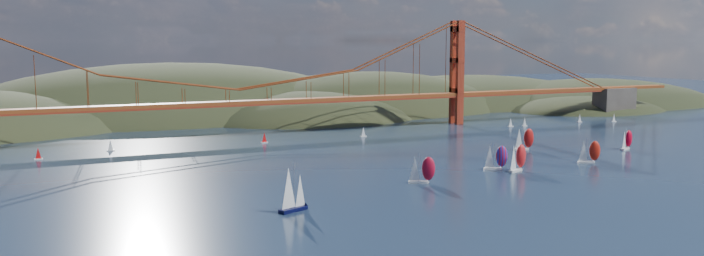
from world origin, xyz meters
The scene contains 18 objects.
ground centered at (0.00, 0.00, 0.00)m, with size 1200.00×1200.00×0.00m, color black.
headlands centered at (44.95, 278.29, -12.46)m, with size 725.00×225.00×96.00m.
bridge centered at (-1.75, 180.00, 32.23)m, with size 552.00×12.00×55.00m.
sloop_navy centered at (-25.81, 36.35, 5.80)m, with size 8.99×6.77×13.14m.
racer_0 centered at (23.25, 53.29, 4.52)m, with size 8.49×6.30×9.57m.
racer_1 centered at (63.05, 56.44, 4.90)m, with size 9.28×6.01×10.37m.
racer_2 centered at (97.21, 58.51, 4.37)m, with size 8.27×5.68×9.25m.
racer_3 centered at (94.55, 92.05, 4.76)m, with size 8.91×4.06×10.08m.
racer_4 centered at (134.05, 75.74, 4.20)m, with size 7.95×5.01×8.89m.
racer_rwb centered at (58.38, 62.35, 4.48)m, with size 8.48×5.72×9.49m.
distant_boat_2 centered at (-85.43, 150.57, 2.41)m, with size 3.00×2.00×4.70m.
distant_boat_3 centered at (-58.72, 160.72, 2.41)m, with size 3.00×2.00×4.70m.
distant_boat_4 centered at (137.92, 156.14, 2.41)m, with size 3.00×2.00×4.70m.
distant_boat_5 centered at (145.81, 154.66, 2.41)m, with size 3.00×2.00×4.70m.
distant_boat_6 centered at (184.41, 155.93, 2.41)m, with size 3.00×2.00×4.70m.
distant_boat_7 centered at (203.26, 149.78, 2.41)m, with size 3.00×2.00×4.70m.
distant_boat_8 centered at (52.19, 154.55, 2.41)m, with size 3.00×2.00×4.70m.
distant_boat_9 centered at (4.55, 155.44, 2.41)m, with size 3.00×2.00×4.70m.
Camera 1 is at (-85.46, -129.20, 44.46)m, focal length 35.00 mm.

